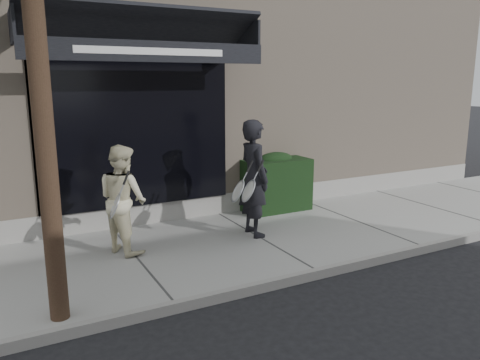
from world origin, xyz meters
TOP-DOWN VIEW (x-y plane):
  - ground at (0.00, 0.00)m, footprint 80.00×80.00m
  - sidewalk at (0.00, 0.00)m, footprint 20.00×3.00m
  - curb at (0.00, -1.55)m, footprint 20.00×0.10m
  - building_facade at (-0.01, 4.96)m, footprint 14.30×8.04m
  - hedge at (1.10, 1.25)m, footprint 1.30×0.70m
  - pedestrian_front at (-0.01, 0.13)m, footprint 0.78×0.88m
  - pedestrian_back at (-2.07, 0.36)m, footprint 0.85×0.98m

SIDE VIEW (x-z plane):
  - ground at x=0.00m, z-range 0.00..0.00m
  - sidewalk at x=0.00m, z-range 0.00..0.12m
  - curb at x=0.00m, z-range 0.00..0.14m
  - hedge at x=1.10m, z-range 0.09..1.23m
  - pedestrian_back at x=-2.07m, z-range 0.12..1.71m
  - pedestrian_front at x=-0.01m, z-range 0.12..2.00m
  - building_facade at x=-0.01m, z-range -0.08..5.56m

